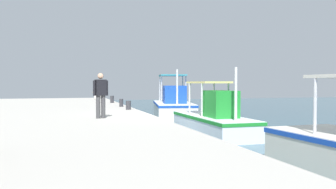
{
  "coord_description": "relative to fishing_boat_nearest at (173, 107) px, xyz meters",
  "views": [
    {
      "loc": [
        14.31,
        -3.48,
        2.11
      ],
      "look_at": [
        -3.76,
        1.81,
        1.5
      ],
      "focal_mm": 37.94,
      "sensor_mm": 36.0,
      "label": 1
    }
  ],
  "objects": [
    {
      "name": "mooring_bollard_nearest",
      "position": [
        -3.35,
        -3.22,
        0.35
      ],
      "size": [
        0.24,
        0.24,
        0.47
      ],
      "primitive_type": "cylinder",
      "color": "#333338",
      "rests_on": "quay_pier"
    },
    {
      "name": "fishing_boat_second",
      "position": [
        6.75,
        -0.34,
        -0.08
      ],
      "size": [
        5.49,
        1.72,
        2.69
      ],
      "color": "white",
      "rests_on": "ground"
    },
    {
      "name": "quay_pier",
      "position": [
        5.88,
        -7.77,
        -0.29
      ],
      "size": [
        36.0,
        10.0,
        0.8
      ],
      "primitive_type": "cube",
      "color": "#BCB7AD",
      "rests_on": "ground"
    },
    {
      "name": "fisherman_standing",
      "position": [
        6.83,
        -4.95,
        1.03
      ],
      "size": [
        0.34,
        0.57,
        1.68
      ],
      "color": "#3F3F42",
      "rests_on": "quay_pier"
    },
    {
      "name": "pelican",
      "position": [
        -3.74,
        -4.13,
        0.51
      ],
      "size": [
        0.86,
        0.77,
        0.82
      ],
      "color": "tan",
      "rests_on": "quay_pier"
    },
    {
      "name": "fishing_boat_nearest",
      "position": [
        0.0,
        0.0,
        0.0
      ],
      "size": [
        5.73,
        3.13,
        2.86
      ],
      "color": "white",
      "rests_on": "ground"
    },
    {
      "name": "mooring_bollard_third",
      "position": [
        2.89,
        -3.22,
        0.33
      ],
      "size": [
        0.25,
        0.25,
        0.44
      ],
      "primitive_type": "cylinder",
      "color": "#333338",
      "rests_on": "quay_pier"
    },
    {
      "name": "mooring_bollard_second",
      "position": [
        0.6,
        -3.22,
        0.33
      ],
      "size": [
        0.22,
        0.22,
        0.44
      ],
      "primitive_type": "cylinder",
      "color": "#333338",
      "rests_on": "quay_pier"
    }
  ]
}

